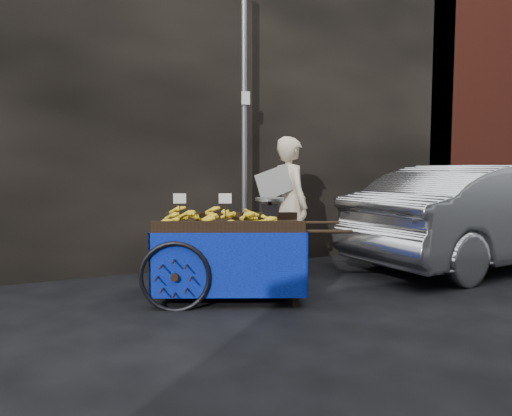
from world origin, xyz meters
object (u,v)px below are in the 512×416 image
vendor (290,205)px  parked_car (487,216)px  banana_cart (226,232)px  plastic_bag (268,272)px

vendor → parked_car: vendor is taller
banana_cart → vendor: vendor is taller
plastic_bag → vendor: bearing=30.0°
plastic_bag → parked_car: size_ratio=0.06×
banana_cart → vendor: bearing=56.1°
vendor → parked_car: 2.95m
banana_cart → plastic_bag: size_ratio=9.53×
banana_cart → plastic_bag: (0.77, 0.51, -0.62)m
banana_cart → plastic_bag: bearing=57.4°
vendor → plastic_bag: (-0.47, -0.27, -0.82)m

